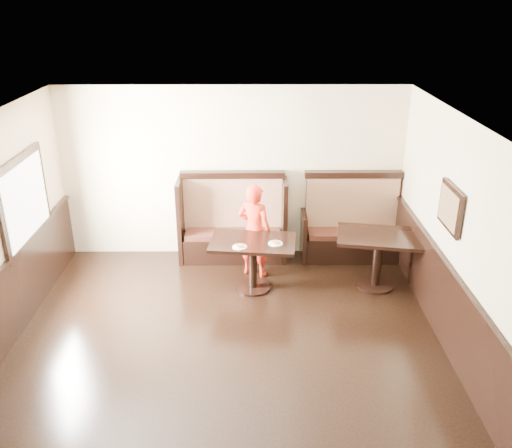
{
  "coord_description": "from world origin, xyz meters",
  "views": [
    {
      "loc": [
        0.32,
        -4.84,
        4.1
      ],
      "look_at": [
        0.37,
        2.35,
        1.0
      ],
      "focal_mm": 38.0,
      "sensor_mm": 36.0,
      "label": 1
    }
  ],
  "objects_px": {
    "booth_main": "(233,228)",
    "child": "(254,231)",
    "booth_neighbor": "(351,230)",
    "table_neighbor": "(378,248)",
    "table_main": "(253,252)"
  },
  "relations": [
    {
      "from": "booth_neighbor",
      "to": "table_neighbor",
      "type": "bearing_deg",
      "value": -77.52
    },
    {
      "from": "booth_main",
      "to": "child",
      "type": "bearing_deg",
      "value": -59.86
    },
    {
      "from": "booth_neighbor",
      "to": "child",
      "type": "relative_size",
      "value": 1.11
    },
    {
      "from": "table_main",
      "to": "child",
      "type": "bearing_deg",
      "value": 92.92
    },
    {
      "from": "booth_neighbor",
      "to": "booth_main",
      "type": "bearing_deg",
      "value": 179.95
    },
    {
      "from": "child",
      "to": "booth_main",
      "type": "bearing_deg",
      "value": -35.69
    },
    {
      "from": "table_neighbor",
      "to": "table_main",
      "type": "bearing_deg",
      "value": -168.3
    },
    {
      "from": "table_neighbor",
      "to": "child",
      "type": "bearing_deg",
      "value": 177.86
    },
    {
      "from": "booth_main",
      "to": "table_neighbor",
      "type": "height_order",
      "value": "booth_main"
    },
    {
      "from": "child",
      "to": "booth_neighbor",
      "type": "bearing_deg",
      "value": -135.14
    },
    {
      "from": "booth_neighbor",
      "to": "table_neighbor",
      "type": "distance_m",
      "value": 1.03
    },
    {
      "from": "table_neighbor",
      "to": "booth_main",
      "type": "bearing_deg",
      "value": 165.3
    },
    {
      "from": "booth_main",
      "to": "table_neighbor",
      "type": "relative_size",
      "value": 1.32
    },
    {
      "from": "table_main",
      "to": "child",
      "type": "distance_m",
      "value": 0.47
    },
    {
      "from": "table_neighbor",
      "to": "child",
      "type": "distance_m",
      "value": 1.86
    }
  ]
}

